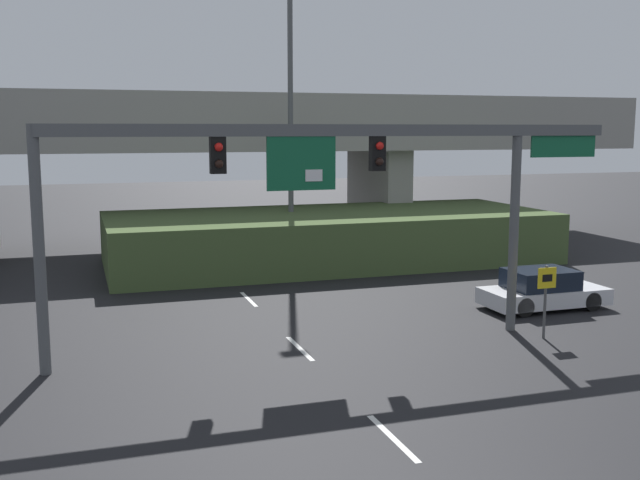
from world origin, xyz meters
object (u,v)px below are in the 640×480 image
signal_gantry (335,168)px  speed_limit_sign (546,291)px  parked_sedan_near_right (543,290)px  highway_light_pole_near (290,74)px

signal_gantry → speed_limit_sign: 7.13m
signal_gantry → speed_limit_sign: signal_gantry is taller
signal_gantry → speed_limit_sign: size_ratio=7.55×
speed_limit_sign → parked_sedan_near_right: bearing=56.3°
highway_light_pole_near → parked_sedan_near_right: (5.46, -11.92, -7.89)m
speed_limit_sign → highway_light_pole_near: bearing=102.4°
signal_gantry → highway_light_pole_near: highway_light_pole_near is taller
speed_limit_sign → highway_light_pole_near: 17.04m
highway_light_pole_near → speed_limit_sign: bearing=-77.6°
highway_light_pole_near → parked_sedan_near_right: 15.30m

